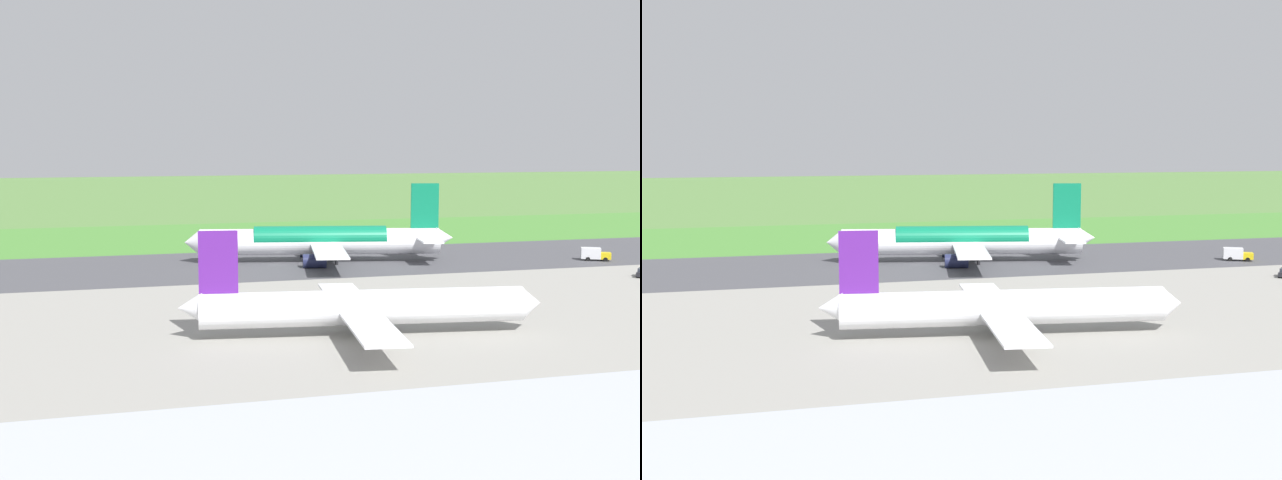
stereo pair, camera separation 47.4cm
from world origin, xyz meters
TOP-DOWN VIEW (x-y plane):
  - ground_plane at (0.00, 0.00)m, footprint 800.00×800.00m
  - runway_asphalt at (0.00, 0.00)m, footprint 600.00×39.77m
  - apron_concrete at (0.00, 59.43)m, footprint 440.00×110.00m
  - grass_verge_foreground at (0.00, -41.54)m, footprint 600.00×80.00m
  - airliner_main at (-8.92, 0.08)m, footprint 53.79×44.31m
  - airliner_parked_mid at (2.51, 61.69)m, footprint 46.41×38.10m
  - service_truck_baggage at (-62.99, 12.53)m, footprint 6.17×4.73m
  - service_car_followme at (16.28, 36.43)m, footprint 3.20×4.57m
  - no_stopping_sign at (-22.63, -45.82)m, footprint 0.60×0.10m
  - traffic_cone_orange at (-17.87, -39.00)m, footprint 0.40×0.40m

SIDE VIEW (x-z plane):
  - ground_plane at x=0.00m, z-range 0.00..0.00m
  - grass_verge_foreground at x=0.00m, z-range 0.00..0.04m
  - apron_concrete at x=0.00m, z-range 0.00..0.05m
  - runway_asphalt at x=0.00m, z-range 0.00..0.06m
  - traffic_cone_orange at x=-17.87m, z-range 0.00..0.55m
  - service_car_followme at x=16.28m, z-range 0.03..1.65m
  - no_stopping_sign at x=-22.63m, z-range 0.22..2.48m
  - service_truck_baggage at x=-62.99m, z-range 0.08..2.73m
  - airliner_parked_mid at x=2.51m, z-range -3.08..10.48m
  - airliner_main at x=-8.92m, z-range -3.59..12.29m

